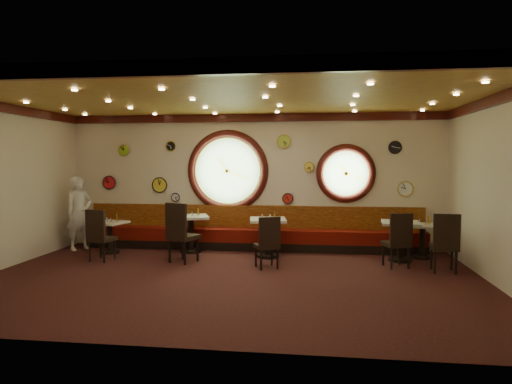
{
  "coord_description": "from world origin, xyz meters",
  "views": [
    {
      "loc": [
        1.48,
        -7.83,
        2.11
      ],
      "look_at": [
        0.37,
        0.8,
        1.5
      ],
      "focal_mm": 32.0,
      "sensor_mm": 36.0,
      "label": 1
    }
  ],
  "objects_px": {
    "table_c": "(268,233)",
    "condiment_a_bottle": "(117,217)",
    "table_b": "(191,229)",
    "condiment_c_pepper": "(270,217)",
    "condiment_b_bottle": "(198,212)",
    "condiment_c_salt": "(262,216)",
    "condiment_e_salt": "(419,221)",
    "condiment_a_salt": "(107,219)",
    "condiment_a_pepper": "(111,220)",
    "chair_a": "(99,232)",
    "chair_b": "(180,229)",
    "condiment_d_pepper": "(400,220)",
    "table_e": "(422,237)",
    "condiment_e_bottle": "(429,220)",
    "waiter": "(79,213)",
    "chair_e": "(445,239)",
    "chair_d": "(399,237)",
    "condiment_c_bottle": "(275,215)",
    "condiment_e_pepper": "(426,223)",
    "chair_c": "(268,239)",
    "condiment_b_salt": "(186,213)",
    "condiment_d_salt": "(399,219)",
    "table_a": "(110,233)",
    "table_d": "(400,236)",
    "condiment_b_pepper": "(192,214)"
  },
  "relations": [
    {
      "from": "condiment_c_salt",
      "to": "condiment_c_pepper",
      "type": "height_order",
      "value": "same"
    },
    {
      "from": "table_b",
      "to": "condiment_c_salt",
      "type": "bearing_deg",
      "value": -10.42
    },
    {
      "from": "condiment_e_salt",
      "to": "condiment_e_pepper",
      "type": "height_order",
      "value": "condiment_e_salt"
    },
    {
      "from": "condiment_c_pepper",
      "to": "chair_b",
      "type": "bearing_deg",
      "value": -156.33
    },
    {
      "from": "chair_e",
      "to": "condiment_e_pepper",
      "type": "height_order",
      "value": "chair_e"
    },
    {
      "from": "table_b",
      "to": "condiment_a_salt",
      "type": "xyz_separation_m",
      "value": [
        -1.86,
        -0.32,
        0.24
      ]
    },
    {
      "from": "condiment_d_pepper",
      "to": "condiment_e_salt",
      "type": "bearing_deg",
      "value": 43.16
    },
    {
      "from": "condiment_b_bottle",
      "to": "condiment_e_salt",
      "type": "relative_size",
      "value": 1.59
    },
    {
      "from": "condiment_e_pepper",
      "to": "table_c",
      "type": "bearing_deg",
      "value": -175.0
    },
    {
      "from": "table_b",
      "to": "waiter",
      "type": "bearing_deg",
      "value": -179.17
    },
    {
      "from": "condiment_e_bottle",
      "to": "condiment_c_pepper",
      "type": "bearing_deg",
      "value": -174.14
    },
    {
      "from": "chair_a",
      "to": "chair_b",
      "type": "relative_size",
      "value": 0.88
    },
    {
      "from": "condiment_e_bottle",
      "to": "waiter",
      "type": "xyz_separation_m",
      "value": [
        -7.92,
        -0.06,
        0.04
      ]
    },
    {
      "from": "table_b",
      "to": "condiment_b_bottle",
      "type": "xyz_separation_m",
      "value": [
        0.16,
        0.08,
        0.39
      ]
    },
    {
      "from": "table_b",
      "to": "table_e",
      "type": "bearing_deg",
      "value": -0.04
    },
    {
      "from": "chair_d",
      "to": "condiment_c_pepper",
      "type": "bearing_deg",
      "value": 147.74
    },
    {
      "from": "table_c",
      "to": "condiment_a_bottle",
      "type": "xyz_separation_m",
      "value": [
        -3.47,
        0.1,
        0.28
      ]
    },
    {
      "from": "condiment_c_salt",
      "to": "condiment_a_bottle",
      "type": "height_order",
      "value": "condiment_c_salt"
    },
    {
      "from": "chair_c",
      "to": "condiment_a_bottle",
      "type": "distance_m",
      "value": 3.77
    },
    {
      "from": "table_a",
      "to": "table_d",
      "type": "relative_size",
      "value": 0.96
    },
    {
      "from": "table_b",
      "to": "condiment_d_pepper",
      "type": "height_order",
      "value": "condiment_d_pepper"
    },
    {
      "from": "condiment_d_pepper",
      "to": "condiment_a_pepper",
      "type": "bearing_deg",
      "value": -179.95
    },
    {
      "from": "condiment_c_bottle",
      "to": "condiment_e_pepper",
      "type": "relative_size",
      "value": 1.66
    },
    {
      "from": "condiment_a_bottle",
      "to": "chair_c",
      "type": "bearing_deg",
      "value": -17.93
    },
    {
      "from": "condiment_d_pepper",
      "to": "condiment_b_bottle",
      "type": "distance_m",
      "value": 4.43
    },
    {
      "from": "table_e",
      "to": "condiment_d_pepper",
      "type": "distance_m",
      "value": 0.78
    },
    {
      "from": "table_e",
      "to": "chair_d",
      "type": "bearing_deg",
      "value": -124.4
    },
    {
      "from": "table_e",
      "to": "chair_b",
      "type": "height_order",
      "value": "chair_b"
    },
    {
      "from": "condiment_b_pepper",
      "to": "condiment_b_bottle",
      "type": "bearing_deg",
      "value": 36.07
    },
    {
      "from": "condiment_d_salt",
      "to": "condiment_c_bottle",
      "type": "xyz_separation_m",
      "value": [
        -2.61,
        0.06,
        0.03
      ]
    },
    {
      "from": "condiment_b_salt",
      "to": "waiter",
      "type": "height_order",
      "value": "waiter"
    },
    {
      "from": "condiment_c_pepper",
      "to": "condiment_b_bottle",
      "type": "bearing_deg",
      "value": 166.55
    },
    {
      "from": "table_b",
      "to": "condiment_c_salt",
      "type": "relative_size",
      "value": 10.62
    },
    {
      "from": "chair_e",
      "to": "condiment_a_bottle",
      "type": "relative_size",
      "value": 3.89
    },
    {
      "from": "table_c",
      "to": "chair_b",
      "type": "xyz_separation_m",
      "value": [
        -1.73,
        -0.78,
        0.18
      ]
    },
    {
      "from": "table_b",
      "to": "condiment_a_bottle",
      "type": "distance_m",
      "value": 1.7
    },
    {
      "from": "chair_e",
      "to": "condiment_d_pepper",
      "type": "bearing_deg",
      "value": 129.6
    },
    {
      "from": "table_b",
      "to": "condiment_a_salt",
      "type": "bearing_deg",
      "value": -170.11
    },
    {
      "from": "condiment_c_salt",
      "to": "condiment_d_pepper",
      "type": "distance_m",
      "value": 2.88
    },
    {
      "from": "condiment_a_salt",
      "to": "condiment_a_pepper",
      "type": "xyz_separation_m",
      "value": [
        0.12,
        -0.05,
        -0.0
      ]
    },
    {
      "from": "condiment_e_salt",
      "to": "condiment_e_bottle",
      "type": "distance_m",
      "value": 0.2
    },
    {
      "from": "condiment_e_bottle",
      "to": "condiment_d_pepper",
      "type": "bearing_deg",
      "value": -149.9
    },
    {
      "from": "condiment_a_salt",
      "to": "condiment_d_pepper",
      "type": "xyz_separation_m",
      "value": [
        6.42,
        -0.05,
        0.11
      ]
    },
    {
      "from": "chair_a",
      "to": "condiment_b_bottle",
      "type": "bearing_deg",
      "value": 47.21
    },
    {
      "from": "condiment_e_salt",
      "to": "condiment_b_pepper",
      "type": "bearing_deg",
      "value": -178.85
    },
    {
      "from": "table_c",
      "to": "condiment_c_pepper",
      "type": "relative_size",
      "value": 9.47
    },
    {
      "from": "waiter",
      "to": "condiment_e_pepper",
      "type": "bearing_deg",
      "value": -56.91
    },
    {
      "from": "condiment_a_bottle",
      "to": "table_e",
      "type": "bearing_deg",
      "value": 1.86
    },
    {
      "from": "condiment_d_pepper",
      "to": "condiment_e_bottle",
      "type": "distance_m",
      "value": 0.79
    },
    {
      "from": "table_b",
      "to": "condiment_e_pepper",
      "type": "relative_size",
      "value": 11.35
    }
  ]
}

